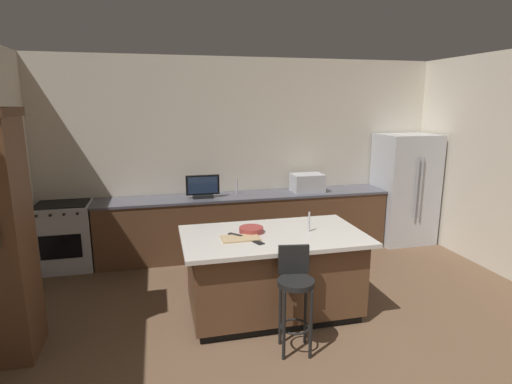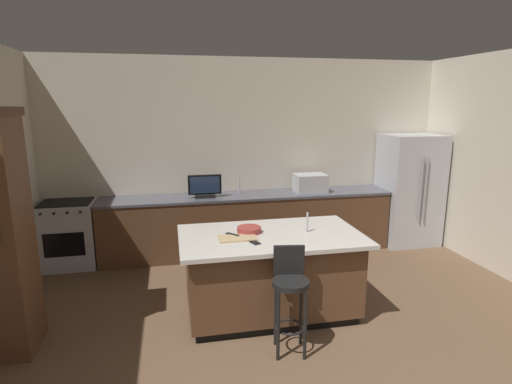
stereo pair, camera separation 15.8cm
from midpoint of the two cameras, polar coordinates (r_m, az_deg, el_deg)
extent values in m
cube|color=beige|center=(6.49, -2.20, 5.19)|extent=(6.70, 0.12, 2.96)
cube|color=brown|center=(6.33, -2.06, -4.61)|extent=(4.40, 0.60, 0.89)
cube|color=#4C4C56|center=(6.21, -2.09, -0.54)|extent=(4.43, 0.62, 0.04)
cube|color=black|center=(4.75, 1.36, -15.90)|extent=(1.71, 0.88, 0.09)
cube|color=brown|center=(4.56, 1.39, -11.09)|extent=(1.79, 0.96, 0.78)
cube|color=beige|center=(4.41, 1.42, -6.17)|extent=(1.95, 1.12, 0.04)
cube|color=#B7BABF|center=(7.17, 19.38, 0.44)|extent=(0.89, 0.72, 1.79)
cylinder|color=gray|center=(6.81, 20.92, 0.49)|extent=(0.02, 0.02, 0.99)
cylinder|color=gray|center=(6.86, 21.47, 0.52)|extent=(0.02, 0.02, 0.99)
cube|color=#B7BABF|center=(6.37, -25.72, -5.62)|extent=(0.75, 0.60, 0.92)
cube|color=black|center=(6.10, -26.25, -6.90)|extent=(0.52, 0.01, 0.33)
cube|color=black|center=(6.25, -26.13, -1.50)|extent=(0.67, 0.50, 0.02)
cylinder|color=black|center=(6.03, -28.98, -2.96)|extent=(0.04, 0.03, 0.04)
cylinder|color=black|center=(5.98, -27.46, -2.90)|extent=(0.04, 0.03, 0.04)
cylinder|color=black|center=(5.94, -25.92, -2.83)|extent=(0.04, 0.03, 0.04)
cylinder|color=black|center=(5.91, -24.36, -2.77)|extent=(0.04, 0.03, 0.04)
cube|color=#B7BABF|center=(6.44, 6.49, 1.29)|extent=(0.48, 0.36, 0.28)
cube|color=black|center=(6.06, -8.15, -0.57)|extent=(0.29, 0.16, 0.05)
cube|color=black|center=(6.02, -8.19, 0.99)|extent=(0.49, 0.05, 0.29)
cube|color=#1E2D47|center=(6.00, -8.17, 0.94)|extent=(0.43, 0.01, 0.24)
cylinder|color=#B2B2B7|center=(6.26, -3.39, 0.83)|extent=(0.02, 0.02, 0.24)
cylinder|color=#B2B2B7|center=(4.49, 6.42, -4.15)|extent=(0.02, 0.02, 0.22)
cylinder|color=black|center=(3.82, 4.39, -12.49)|extent=(0.34, 0.34, 0.05)
cube|color=black|center=(3.89, 4.09, -9.36)|extent=(0.29, 0.08, 0.28)
cylinder|color=black|center=(3.86, 2.70, -18.19)|extent=(0.03, 0.03, 0.67)
cylinder|color=black|center=(3.90, 6.46, -17.96)|extent=(0.03, 0.03, 0.67)
cylinder|color=black|center=(4.07, 2.26, -16.44)|extent=(0.03, 0.03, 0.67)
cylinder|color=black|center=(4.11, 5.79, -16.24)|extent=(0.03, 0.03, 0.67)
torus|color=black|center=(4.03, 4.28, -18.22)|extent=(0.28, 0.28, 0.02)
cylinder|color=#993833|center=(4.45, -1.69, -5.30)|extent=(0.26, 0.26, 0.06)
cube|color=black|center=(4.15, -0.85, -7.04)|extent=(0.12, 0.17, 0.01)
cube|color=black|center=(4.35, -3.93, -6.04)|extent=(0.15, 0.16, 0.02)
cube|color=tan|center=(4.26, -3.26, -6.47)|extent=(0.40, 0.23, 0.02)
camera|label=1|loc=(0.08, -90.88, -0.20)|focal=28.68mm
camera|label=2|loc=(0.08, 89.12, 0.20)|focal=28.68mm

